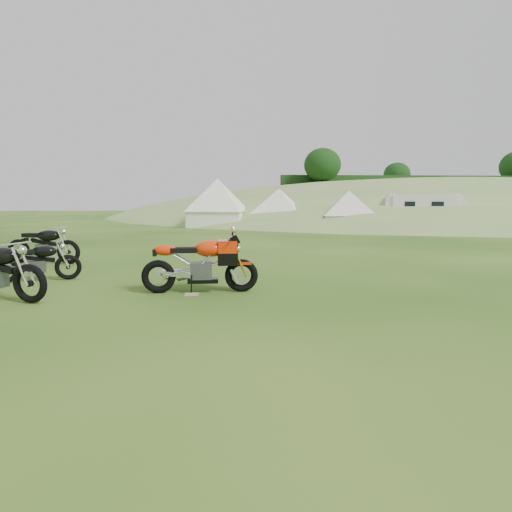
{
  "coord_description": "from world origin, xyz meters",
  "views": [
    {
      "loc": [
        -0.14,
        -6.02,
        1.79
      ],
      "look_at": [
        0.34,
        0.4,
        0.92
      ],
      "focal_mm": 30.0,
      "sensor_mm": 36.0,
      "label": 1
    }
  ],
  "objects_px": {
    "plywood_board": "(192,294)",
    "vintage_moto_c": "(36,261)",
    "sport_motorcycle": "(200,260)",
    "caravan": "(422,212)",
    "tent_right": "(348,209)",
    "tent_mid": "(279,207)",
    "vintage_moto_d": "(43,244)",
    "tent_left": "(218,204)"
  },
  "relations": [
    {
      "from": "plywood_board",
      "to": "tent_mid",
      "type": "bearing_deg",
      "value": 77.99
    },
    {
      "from": "caravan",
      "to": "sport_motorcycle",
      "type": "bearing_deg",
      "value": -110.77
    },
    {
      "from": "vintage_moto_c",
      "to": "caravan",
      "type": "xyz_separation_m",
      "value": [
        15.74,
        15.05,
        0.57
      ]
    },
    {
      "from": "plywood_board",
      "to": "tent_mid",
      "type": "distance_m",
      "value": 20.05
    },
    {
      "from": "vintage_moto_d",
      "to": "tent_right",
      "type": "height_order",
      "value": "tent_right"
    },
    {
      "from": "sport_motorcycle",
      "to": "tent_mid",
      "type": "xyz_separation_m",
      "value": [
        4.01,
        19.36,
        0.62
      ]
    },
    {
      "from": "tent_mid",
      "to": "caravan",
      "type": "height_order",
      "value": "tent_mid"
    },
    {
      "from": "vintage_moto_d",
      "to": "tent_left",
      "type": "relative_size",
      "value": 0.63
    },
    {
      "from": "plywood_board",
      "to": "tent_left",
      "type": "height_order",
      "value": "tent_left"
    },
    {
      "from": "tent_right",
      "to": "tent_mid",
      "type": "bearing_deg",
      "value": 153.63
    },
    {
      "from": "vintage_moto_c",
      "to": "tent_mid",
      "type": "height_order",
      "value": "tent_mid"
    },
    {
      "from": "tent_mid",
      "to": "tent_right",
      "type": "relative_size",
      "value": 1.05
    },
    {
      "from": "tent_mid",
      "to": "caravan",
      "type": "bearing_deg",
      "value": -1.24
    },
    {
      "from": "vintage_moto_c",
      "to": "tent_right",
      "type": "bearing_deg",
      "value": 36.79
    },
    {
      "from": "sport_motorcycle",
      "to": "tent_mid",
      "type": "bearing_deg",
      "value": 77.57
    },
    {
      "from": "tent_right",
      "to": "caravan",
      "type": "distance_m",
      "value": 4.41
    },
    {
      "from": "plywood_board",
      "to": "tent_mid",
      "type": "xyz_separation_m",
      "value": [
        4.17,
        19.57,
        1.25
      ]
    },
    {
      "from": "plywood_board",
      "to": "caravan",
      "type": "xyz_separation_m",
      "value": [
        12.3,
        16.61,
        1.02
      ]
    },
    {
      "from": "vintage_moto_d",
      "to": "tent_right",
      "type": "bearing_deg",
      "value": 57.83
    },
    {
      "from": "vintage_moto_d",
      "to": "sport_motorcycle",
      "type": "bearing_deg",
      "value": -29.25
    },
    {
      "from": "sport_motorcycle",
      "to": "caravan",
      "type": "height_order",
      "value": "caravan"
    },
    {
      "from": "plywood_board",
      "to": "vintage_moto_c",
      "type": "xyz_separation_m",
      "value": [
        -3.44,
        1.56,
        0.45
      ]
    },
    {
      "from": "plywood_board",
      "to": "caravan",
      "type": "height_order",
      "value": "caravan"
    },
    {
      "from": "tent_mid",
      "to": "caravan",
      "type": "xyz_separation_m",
      "value": [
        8.13,
        -2.97,
        -0.23
      ]
    },
    {
      "from": "sport_motorcycle",
      "to": "tent_right",
      "type": "xyz_separation_m",
      "value": [
        7.74,
        16.53,
        0.57
      ]
    },
    {
      "from": "plywood_board",
      "to": "caravan",
      "type": "bearing_deg",
      "value": 53.47
    },
    {
      "from": "tent_left",
      "to": "tent_right",
      "type": "distance_m",
      "value": 8.22
    },
    {
      "from": "sport_motorcycle",
      "to": "vintage_moto_c",
      "type": "height_order",
      "value": "sport_motorcycle"
    },
    {
      "from": "vintage_moto_c",
      "to": "tent_mid",
      "type": "bearing_deg",
      "value": 50.66
    },
    {
      "from": "sport_motorcycle",
      "to": "tent_mid",
      "type": "relative_size",
      "value": 0.73
    },
    {
      "from": "vintage_moto_d",
      "to": "tent_right",
      "type": "xyz_separation_m",
      "value": [
        12.27,
        12.53,
        0.65
      ]
    },
    {
      "from": "vintage_moto_c",
      "to": "sport_motorcycle",
      "type": "bearing_deg",
      "value": -36.97
    },
    {
      "from": "sport_motorcycle",
      "to": "plywood_board",
      "type": "bearing_deg",
      "value": -126.87
    },
    {
      "from": "tent_mid",
      "to": "sport_motorcycle",
      "type": "bearing_deg",
      "value": -82.9
    },
    {
      "from": "vintage_moto_d",
      "to": "caravan",
      "type": "xyz_separation_m",
      "value": [
        16.67,
        12.4,
        0.48
      ]
    },
    {
      "from": "tent_mid",
      "to": "caravan",
      "type": "distance_m",
      "value": 8.66
    },
    {
      "from": "vintage_moto_c",
      "to": "tent_left",
      "type": "height_order",
      "value": "tent_left"
    },
    {
      "from": "caravan",
      "to": "tent_left",
      "type": "bearing_deg",
      "value": -178.72
    },
    {
      "from": "tent_left",
      "to": "tent_right",
      "type": "relative_size",
      "value": 1.2
    },
    {
      "from": "vintage_moto_d",
      "to": "tent_left",
      "type": "height_order",
      "value": "tent_left"
    },
    {
      "from": "vintage_moto_c",
      "to": "tent_left",
      "type": "xyz_separation_m",
      "value": [
        3.68,
        18.16,
        0.98
      ]
    },
    {
      "from": "sport_motorcycle",
      "to": "plywood_board",
      "type": "relative_size",
      "value": 8.37
    }
  ]
}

